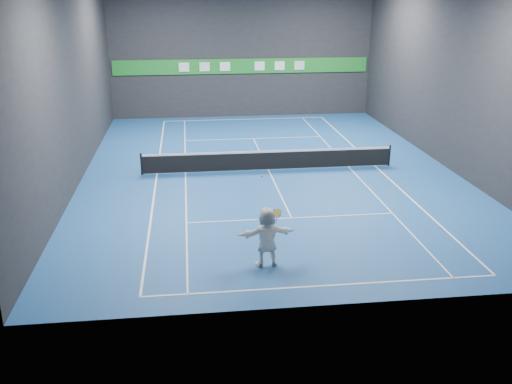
{
  "coord_description": "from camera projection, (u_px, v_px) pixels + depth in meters",
  "views": [
    {
      "loc": [
        -3.91,
        -26.83,
        8.45
      ],
      "look_at": [
        -1.53,
        -7.39,
        1.5
      ],
      "focal_mm": 40.0,
      "sensor_mm": 36.0,
      "label": 1
    }
  ],
  "objects": [
    {
      "name": "sideline_doubles_left",
      "position": [
        157.0,
        174.0,
        27.74
      ],
      "size": [
        0.08,
        23.78,
        0.01
      ],
      "primitive_type": "cube",
      "color": "white",
      "rests_on": "ground"
    },
    {
      "name": "sideline_doubles_right",
      "position": [
        375.0,
        166.0,
        29.0
      ],
      "size": [
        0.08,
        23.78,
        0.01
      ],
      "primitive_type": "cube",
      "color": "white",
      "rests_on": "ground"
    },
    {
      "name": "sideline_singles_right",
      "position": [
        349.0,
        167.0,
        28.84
      ],
      "size": [
        0.06,
        23.78,
        0.01
      ],
      "primitive_type": "cube",
      "color": "white",
      "rests_on": "ground"
    },
    {
      "name": "wall_back",
      "position": [
        242.0,
        51.0,
        39.03
      ],
      "size": [
        18.0,
        0.1,
        9.0
      ],
      "primitive_type": "cube",
      "color": "#232326",
      "rests_on": "ground"
    },
    {
      "name": "ground",
      "position": [
        268.0,
        170.0,
        28.37
      ],
      "size": [
        26.0,
        26.0,
        0.0
      ],
      "primitive_type": "plane",
      "color": "#1A4C90",
      "rests_on": "ground"
    },
    {
      "name": "wall_right",
      "position": [
        451.0,
        76.0,
        27.9
      ],
      "size": [
        0.1,
        26.0,
        9.0
      ],
      "primitive_type": "cube",
      "color": "#232326",
      "rests_on": "ground"
    },
    {
      "name": "tennis_net",
      "position": [
        269.0,
        159.0,
        28.19
      ],
      "size": [
        12.5,
        0.1,
        1.07
      ],
      "color": "black",
      "rests_on": "ground"
    },
    {
      "name": "service_line_near",
      "position": [
        292.0,
        218.0,
        22.38
      ],
      "size": [
        8.23,
        0.06,
        0.01
      ],
      "primitive_type": "cube",
      "color": "white",
      "rests_on": "ground"
    },
    {
      "name": "wall_left",
      "position": [
        73.0,
        82.0,
        25.84
      ],
      "size": [
        0.1,
        26.0,
        9.0
      ],
      "primitive_type": "cube",
      "color": "#232326",
      "rests_on": "ground"
    },
    {
      "name": "baseline_near",
      "position": [
        324.0,
        286.0,
        17.25
      ],
      "size": [
        10.98,
        0.08,
        0.01
      ],
      "primitive_type": "cube",
      "color": "white",
      "rests_on": "ground"
    },
    {
      "name": "wall_front",
      "position": [
        341.0,
        152.0,
        14.71
      ],
      "size": [
        18.0,
        0.1,
        9.0
      ],
      "primitive_type": "cube",
      "color": "#232326",
      "rests_on": "ground"
    },
    {
      "name": "sponsor_banner",
      "position": [
        242.0,
        66.0,
        39.3
      ],
      "size": [
        17.64,
        0.11,
        1.0
      ],
      "color": "#1D8629",
      "rests_on": "wall_back"
    },
    {
      "name": "baseline_far",
      "position": [
        244.0,
        119.0,
        39.49
      ],
      "size": [
        10.98,
        0.08,
        0.01
      ],
      "primitive_type": "cube",
      "color": "white",
      "rests_on": "ground"
    },
    {
      "name": "player",
      "position": [
        267.0,
        237.0,
        18.24
      ],
      "size": [
        1.9,
        0.77,
        1.99
      ],
      "primitive_type": "imported",
      "rotation": [
        0.0,
        0.0,
        3.24
      ],
      "color": "white",
      "rests_on": "ground"
    },
    {
      "name": "service_line_far",
      "position": [
        253.0,
        139.0,
        34.36
      ],
      "size": [
        8.23,
        0.06,
        0.01
      ],
      "primitive_type": "cube",
      "color": "white",
      "rests_on": "ground"
    },
    {
      "name": "sideline_singles_left",
      "position": [
        185.0,
        173.0,
        27.9
      ],
      "size": [
        0.06,
        23.78,
        0.01
      ],
      "primitive_type": "cube",
      "color": "white",
      "rests_on": "ground"
    },
    {
      "name": "center_service_line",
      "position": [
        268.0,
        170.0,
        28.37
      ],
      "size": [
        0.06,
        12.8,
        0.01
      ],
      "primitive_type": "cube",
      "color": "white",
      "rests_on": "ground"
    },
    {
      "name": "tennis_racket",
      "position": [
        276.0,
        215.0,
        18.08
      ],
      "size": [
        0.42,
        0.35,
        0.69
      ],
      "color": "red",
      "rests_on": "player"
    },
    {
      "name": "tennis_ball",
      "position": [
        262.0,
        176.0,
        17.8
      ],
      "size": [
        0.06,
        0.06,
        0.06
      ],
      "primitive_type": "sphere",
      "color": "#DCF328",
      "rests_on": "player"
    }
  ]
}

